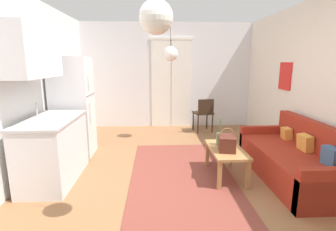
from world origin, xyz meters
TOP-DOWN VIEW (x-y plane):
  - ground_plane at (0.00, 0.00)m, footprint 4.85×7.50m
  - wall_back at (0.00, 3.50)m, footprint 4.45×0.13m
  - area_rug at (0.08, 0.36)m, footprint 1.47×2.94m
  - couch at (1.71, 0.31)m, footprint 0.85×1.92m
  - coffee_table at (0.72, 0.40)m, footprint 0.46×0.87m
  - bamboo_vase at (0.66, 0.57)m, footprint 0.10×0.10m
  - handbag at (0.70, 0.32)m, footprint 0.27×0.34m
  - refrigerator at (-1.76, 1.46)m, footprint 0.66×0.58m
  - kitchen_counter at (-1.77, 0.42)m, footprint 0.63×1.25m
  - accent_chair at (0.85, 2.83)m, footprint 0.49×0.47m
  - pendant_lamp_near at (-0.29, -0.80)m, footprint 0.29×0.29m
  - pendant_lamp_far at (0.01, 2.19)m, footprint 0.30×0.30m

SIDE VIEW (x-z plane):
  - ground_plane at x=0.00m, z-range -0.10..0.00m
  - area_rug at x=0.08m, z-range 0.00..0.01m
  - couch at x=1.71m, z-range -0.14..0.67m
  - coffee_table at x=0.72m, z-range 0.15..0.58m
  - accent_chair at x=0.85m, z-range 0.07..0.88m
  - bamboo_vase at x=0.66m, z-range 0.32..0.72m
  - handbag at x=0.70m, z-range 0.37..0.70m
  - kitchen_counter at x=-1.77m, z-range -0.26..1.86m
  - refrigerator at x=-1.76m, z-range 0.00..1.74m
  - wall_back at x=0.00m, z-range -0.01..2.60m
  - pendant_lamp_far at x=0.01m, z-range 1.34..2.28m
  - pendant_lamp_near at x=-0.29m, z-range 1.64..2.38m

